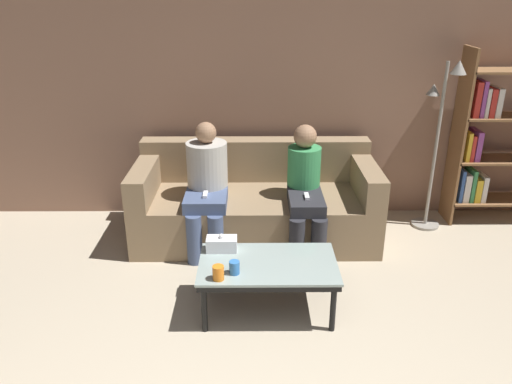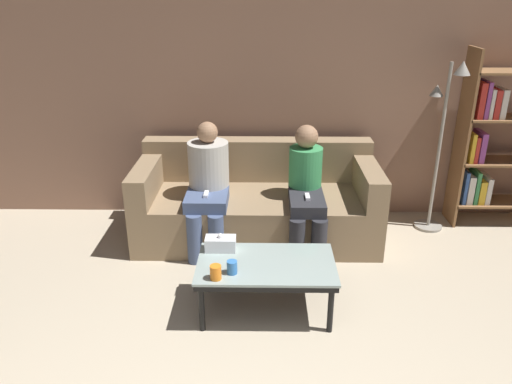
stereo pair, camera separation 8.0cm
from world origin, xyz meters
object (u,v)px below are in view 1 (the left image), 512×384
object	(u,v)px
cup_near_left	(234,267)
standing_lamp	(440,129)
seated_person_left_end	(207,182)
tissue_box	(222,244)
coffee_table	(268,268)
bookshelf	(495,141)
seated_person_mid_left	(305,187)
couch	(256,204)
cup_near_right	(218,273)

from	to	relation	value
cup_near_left	standing_lamp	size ratio (longest dim) A/B	0.06
cup_near_left	seated_person_left_end	bearing A→B (deg)	103.58
tissue_box	seated_person_left_end	distance (m)	0.85
coffee_table	standing_lamp	bearing A→B (deg)	40.67
coffee_table	cup_near_left	bearing A→B (deg)	-148.26
tissue_box	bookshelf	bearing A→B (deg)	27.94
seated_person_mid_left	cup_near_left	bearing A→B (deg)	-117.69
cup_near_left	seated_person_left_end	distance (m)	1.18
couch	tissue_box	xyz separation A→B (m)	(-0.25, -1.02, 0.13)
coffee_table	tissue_box	world-z (taller)	tissue_box
couch	cup_near_right	distance (m)	1.44
tissue_box	cup_near_right	bearing A→B (deg)	-89.98
couch	coffee_table	world-z (taller)	couch
coffee_table	seated_person_mid_left	xyz separation A→B (m)	(0.34, 0.95, 0.22)
coffee_table	bookshelf	xyz separation A→B (m)	(2.19, 1.51, 0.46)
cup_near_left	bookshelf	world-z (taller)	bookshelf
cup_near_left	bookshelf	bearing A→B (deg)	34.40
coffee_table	cup_near_left	xyz separation A→B (m)	(-0.23, -0.14, 0.09)
standing_lamp	couch	bearing A→B (deg)	-174.11
coffee_table	seated_person_left_end	xyz separation A→B (m)	(-0.50, 1.00, 0.25)
cup_near_right	seated_person_left_end	bearing A→B (deg)	98.11
cup_near_left	cup_near_right	size ratio (longest dim) A/B	0.93
seated_person_mid_left	couch	bearing A→B (deg)	149.32
coffee_table	tissue_box	xyz separation A→B (m)	(-0.33, 0.18, 0.09)
coffee_table	cup_near_left	distance (m)	0.28
coffee_table	cup_near_left	size ratio (longest dim) A/B	10.53
cup_near_left	standing_lamp	bearing A→B (deg)	39.66
cup_near_right	tissue_box	world-z (taller)	tissue_box
couch	cup_near_left	bearing A→B (deg)	-96.32
couch	seated_person_left_end	xyz separation A→B (m)	(-0.42, -0.20, 0.29)
couch	seated_person_mid_left	world-z (taller)	seated_person_mid_left
couch	seated_person_mid_left	xyz separation A→B (m)	(0.42, -0.25, 0.26)
cup_near_left	tissue_box	bearing A→B (deg)	107.86
standing_lamp	coffee_table	bearing A→B (deg)	-139.33
cup_near_left	seated_person_mid_left	xyz separation A→B (m)	(0.57, 1.09, 0.14)
coffee_table	cup_near_right	world-z (taller)	cup_near_right
tissue_box	bookshelf	size ratio (longest dim) A/B	0.13
cup_near_left	cup_near_right	bearing A→B (deg)	-145.06
bookshelf	standing_lamp	bearing A→B (deg)	-166.55
tissue_box	standing_lamp	bearing A→B (deg)	31.79
coffee_table	seated_person_left_end	size ratio (longest dim) A/B	0.87
couch	seated_person_left_end	world-z (taller)	seated_person_left_end
standing_lamp	seated_person_mid_left	world-z (taller)	standing_lamp
tissue_box	seated_person_mid_left	size ratio (longest dim) A/B	0.20
cup_near_left	bookshelf	xyz separation A→B (m)	(2.42, 1.65, 0.38)
coffee_table	bookshelf	size ratio (longest dim) A/B	0.57
tissue_box	standing_lamp	size ratio (longest dim) A/B	0.14
coffee_table	standing_lamp	size ratio (longest dim) A/B	0.61
cup_near_right	bookshelf	xyz separation A→B (m)	(2.52, 1.73, 0.37)
bookshelf	coffee_table	bearing A→B (deg)	-145.34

